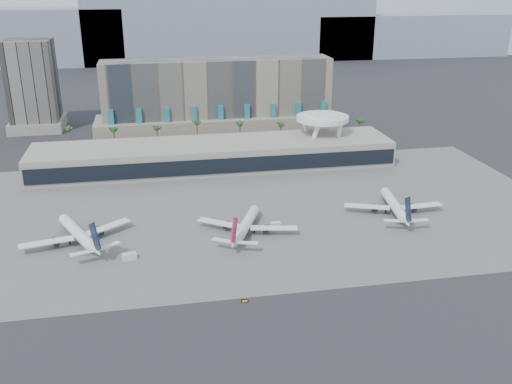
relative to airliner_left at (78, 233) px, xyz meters
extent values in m
plane|color=#232326|center=(55.65, -35.92, -3.54)|extent=(900.00, 900.00, 0.00)
cube|color=#5B5B59|center=(55.65, 19.08, -3.51)|extent=(260.00, 130.00, 0.06)
cube|color=gray|center=(115.65, 434.08, 31.46)|extent=(300.00, 60.00, 70.00)
cube|color=gray|center=(315.65, 434.08, 18.96)|extent=(220.00, 60.00, 45.00)
cube|color=gray|center=(65.65, 139.08, 17.46)|extent=(130.00, 22.00, 42.00)
cube|color=gray|center=(65.65, 137.08, 1.46)|extent=(140.00, 30.00, 10.00)
cube|color=#257480|center=(5.65, 127.08, 5.46)|extent=(3.00, 2.00, 18.00)
cube|color=#257480|center=(20.65, 127.08, 5.46)|extent=(3.00, 2.00, 18.00)
cube|color=#257480|center=(35.65, 127.08, 5.46)|extent=(3.00, 2.00, 18.00)
cube|color=#257480|center=(50.65, 127.08, 5.46)|extent=(3.00, 2.00, 18.00)
cube|color=#257480|center=(65.65, 127.08, 5.46)|extent=(3.00, 2.00, 18.00)
cube|color=#257480|center=(80.65, 127.08, 5.46)|extent=(3.00, 2.00, 18.00)
cube|color=#257480|center=(95.65, 127.08, 5.46)|extent=(3.00, 2.00, 18.00)
cube|color=#257480|center=(110.65, 127.08, 5.46)|extent=(3.00, 2.00, 18.00)
cube|color=#257480|center=(125.65, 127.08, 5.46)|extent=(3.00, 2.00, 18.00)
cube|color=black|center=(-39.35, 164.08, 22.46)|extent=(26.00, 26.00, 52.00)
cube|color=#A39B8F|center=(-39.35, 164.08, -0.54)|extent=(30.00, 30.00, 6.00)
cube|color=#A39B8F|center=(55.65, 74.08, 2.46)|extent=(170.00, 32.00, 12.00)
cube|color=black|center=(55.65, 57.88, 1.96)|extent=(168.00, 0.60, 7.00)
cube|color=black|center=(55.65, 74.08, 9.71)|extent=(170.00, 12.00, 2.50)
cylinder|color=white|center=(117.02, 86.44, 7.46)|extent=(6.98, 6.99, 21.89)
cylinder|color=white|center=(104.29, 86.44, 7.46)|extent=(6.98, 6.99, 21.89)
cylinder|color=white|center=(104.29, 73.71, 7.46)|extent=(6.98, 6.99, 21.89)
cylinder|color=white|center=(117.02, 73.71, 7.46)|extent=(6.98, 6.99, 21.89)
cylinder|color=white|center=(110.65, 80.08, 16.46)|extent=(26.00, 26.00, 2.20)
cylinder|color=white|center=(110.65, 80.08, 17.76)|extent=(16.00, 16.00, 1.20)
cylinder|color=brown|center=(-14.35, 109.08, 2.46)|extent=(0.70, 0.70, 12.00)
sphere|color=#204C1E|center=(-14.35, 109.08, 8.16)|extent=(2.80, 2.80, 2.80)
cylinder|color=brown|center=(7.65, 109.08, 2.46)|extent=(0.70, 0.70, 12.00)
sphere|color=#204C1E|center=(7.65, 109.08, 8.16)|extent=(2.80, 2.80, 2.80)
cylinder|color=brown|center=(29.65, 109.08, 2.46)|extent=(0.70, 0.70, 12.00)
sphere|color=#204C1E|center=(29.65, 109.08, 8.16)|extent=(2.80, 2.80, 2.80)
cylinder|color=brown|center=(50.65, 109.08, 2.46)|extent=(0.70, 0.70, 12.00)
sphere|color=#204C1E|center=(50.65, 109.08, 8.16)|extent=(2.80, 2.80, 2.80)
cylinder|color=brown|center=(73.65, 109.08, 2.46)|extent=(0.70, 0.70, 12.00)
sphere|color=#204C1E|center=(73.65, 109.08, 8.16)|extent=(2.80, 2.80, 2.80)
cylinder|color=brown|center=(95.65, 109.08, 2.46)|extent=(0.70, 0.70, 12.00)
sphere|color=#204C1E|center=(95.65, 109.08, 8.16)|extent=(2.80, 2.80, 2.80)
cylinder|color=brown|center=(117.65, 109.08, 2.46)|extent=(0.70, 0.70, 12.00)
sphere|color=#204C1E|center=(117.65, 109.08, 8.16)|extent=(2.80, 2.80, 2.80)
cylinder|color=brown|center=(140.65, 109.08, 2.46)|extent=(0.70, 0.70, 12.00)
sphere|color=#204C1E|center=(140.65, 109.08, 8.16)|extent=(2.80, 2.80, 2.80)
cylinder|color=white|center=(-0.74, 1.58, -0.02)|extent=(14.79, 25.80, 3.91)
cylinder|color=black|center=(-0.74, 1.58, -0.17)|extent=(14.49, 25.28, 3.83)
cone|color=white|center=(-7.19, 15.42, -0.02)|extent=(5.40, 5.63, 3.91)
cone|color=white|center=(6.54, -14.03, 0.27)|extent=(7.25, 9.62, 3.91)
cube|color=white|center=(-10.06, -3.84, -0.61)|extent=(18.00, 7.75, 0.34)
cube|color=white|center=(9.41, 5.23, -0.61)|extent=(16.39, 13.69, 0.34)
cylinder|color=black|center=(-7.61, -2.16, -1.58)|extent=(3.60, 4.45, 2.15)
cylinder|color=black|center=(6.55, 4.44, -1.58)|extent=(3.60, 4.45, 2.15)
cube|color=black|center=(7.16, -15.36, 5.35)|extent=(4.19, 8.24, 10.28)
cube|color=white|center=(2.97, -16.78, 0.76)|extent=(8.10, 4.34, 0.24)
cube|color=white|center=(10.93, -13.06, 0.76)|extent=(7.72, 6.05, 0.24)
cylinder|color=black|center=(-5.12, 11.00, -2.76)|extent=(0.49, 0.49, 1.56)
cylinder|color=black|center=(-3.16, -0.63, -2.76)|extent=(0.68, 0.68, 1.56)
cylinder|color=black|center=(2.51, 2.01, -2.76)|extent=(0.68, 0.68, 1.56)
cylinder|color=white|center=(58.44, -1.41, -0.23)|extent=(13.30, 24.46, 3.67)
cylinder|color=black|center=(58.44, -1.41, -0.37)|extent=(13.03, 23.97, 3.60)
cone|color=white|center=(64.13, 11.78, -0.23)|extent=(5.01, 5.25, 3.67)
cone|color=white|center=(52.02, -16.28, 0.04)|extent=(6.65, 9.05, 3.67)
cube|color=white|center=(48.80, 1.75, -0.78)|extent=(15.61, 12.56, 0.32)
cube|color=white|center=(67.35, -6.25, -0.78)|extent=(16.93, 6.85, 0.32)
cylinder|color=black|center=(51.51, 1.08, -1.70)|extent=(3.31, 4.17, 2.02)
cylinder|color=black|center=(65.00, -4.74, -1.70)|extent=(3.31, 4.17, 2.02)
cube|color=#B71438|center=(51.47, -17.55, 4.82)|extent=(3.73, 7.84, 9.67)
cube|color=white|center=(47.86, -15.49, 0.50)|extent=(7.33, 5.55, 0.23)
cube|color=white|center=(55.45, -18.77, 0.50)|extent=(7.62, 3.89, 0.23)
cylinder|color=black|center=(62.31, 7.56, -2.80)|extent=(0.46, 0.46, 1.47)
cylinder|color=black|center=(55.37, -1.09, -2.80)|extent=(0.64, 0.64, 1.47)
cylinder|color=black|center=(60.77, -3.42, -2.80)|extent=(0.64, 0.64, 1.47)
cylinder|color=white|center=(117.37, 5.76, -0.10)|extent=(7.68, 26.34, 3.82)
cylinder|color=black|center=(117.37, 5.76, -0.24)|extent=(7.53, 25.81, 3.74)
cone|color=white|center=(119.61, 20.53, -0.10)|extent=(4.42, 4.82, 3.82)
cone|color=white|center=(114.84, -10.90, 0.19)|extent=(5.07, 9.07, 3.82)
cube|color=white|center=(106.84, 6.40, -0.67)|extent=(17.44, 9.63, 0.33)
cube|color=white|center=(127.62, 3.24, -0.67)|extent=(17.39, 4.83, 0.33)
cylinder|color=black|center=(109.74, 6.44, -1.63)|extent=(2.65, 4.09, 2.10)
cylinder|color=black|center=(124.85, 4.15, -1.63)|extent=(2.65, 4.09, 2.10)
cube|color=black|center=(114.63, -12.31, 5.15)|extent=(1.77, 8.65, 10.06)
cube|color=white|center=(110.45, -11.20, 0.67)|extent=(7.92, 4.20, 0.24)
cube|color=white|center=(118.95, -12.48, 0.67)|extent=(7.66, 2.18, 0.24)
cylinder|color=black|center=(118.89, 15.81, -2.77)|extent=(0.48, 0.48, 1.53)
cylinder|color=black|center=(114.21, 5.28, -2.77)|extent=(0.67, 0.67, 1.53)
cylinder|color=black|center=(120.25, 4.36, -2.77)|extent=(0.67, 0.67, 1.53)
cube|color=silver|center=(17.23, -15.86, -2.44)|extent=(4.88, 3.19, 2.19)
cube|color=silver|center=(69.48, 0.53, -2.64)|extent=(3.50, 2.01, 1.79)
cube|color=black|center=(49.75, -48.08, -3.07)|extent=(2.09, 0.47, 0.94)
cube|color=orange|center=(49.75, -48.25, -3.07)|extent=(1.51, 0.18, 0.57)
cylinder|color=black|center=(48.99, -48.08, -3.25)|extent=(0.11, 0.11, 0.57)
cylinder|color=black|center=(50.50, -48.08, -3.25)|extent=(0.11, 0.11, 0.57)
camera|label=1|loc=(27.24, -185.47, 83.26)|focal=40.00mm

